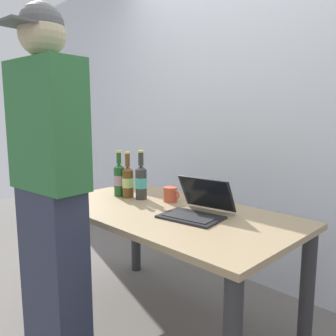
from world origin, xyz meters
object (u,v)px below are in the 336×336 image
object	(u,v)px
person_figure	(51,193)
laptop	(197,207)
beer_bottle_dark	(141,181)
beer_bottle_green	(128,181)
coffee_mug	(171,194)
beer_bottle_amber	(119,179)

from	to	relation	value
person_figure	laptop	bearing A→B (deg)	66.35
beer_bottle_dark	beer_bottle_green	size ratio (longest dim) A/B	1.05
beer_bottle_dark	person_figure	xyz separation A→B (m)	(0.20, -0.73, 0.07)
coffee_mug	beer_bottle_dark	bearing A→B (deg)	-154.70
beer_bottle_amber	person_figure	xyz separation A→B (m)	(0.38, -0.68, 0.07)
beer_bottle_dark	person_figure	size ratio (longest dim) A/B	0.18
laptop	beer_bottle_green	bearing A→B (deg)	-179.83
laptop	person_figure	world-z (taller)	person_figure
beer_bottle_amber	beer_bottle_green	bearing A→B (deg)	9.75
beer_bottle_dark	beer_bottle_amber	bearing A→B (deg)	-165.68
beer_bottle_green	coffee_mug	world-z (taller)	beer_bottle_green
person_figure	coffee_mug	xyz separation A→B (m)	(-0.02, 0.82, -0.15)
beer_bottle_dark	coffee_mug	distance (m)	0.22
laptop	beer_bottle_dark	world-z (taller)	beer_bottle_dark
beer_bottle_dark	laptop	bearing A→B (deg)	-3.39
beer_bottle_green	laptop	bearing A→B (deg)	0.17
laptop	beer_bottle_dark	distance (m)	0.51
beer_bottle_amber	coffee_mug	xyz separation A→B (m)	(0.36, 0.13, -0.07)
coffee_mug	beer_bottle_amber	bearing A→B (deg)	-159.86
laptop	person_figure	bearing A→B (deg)	-113.65
laptop	beer_bottle_green	size ratio (longest dim) A/B	1.21
coffee_mug	laptop	bearing A→B (deg)	-20.14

